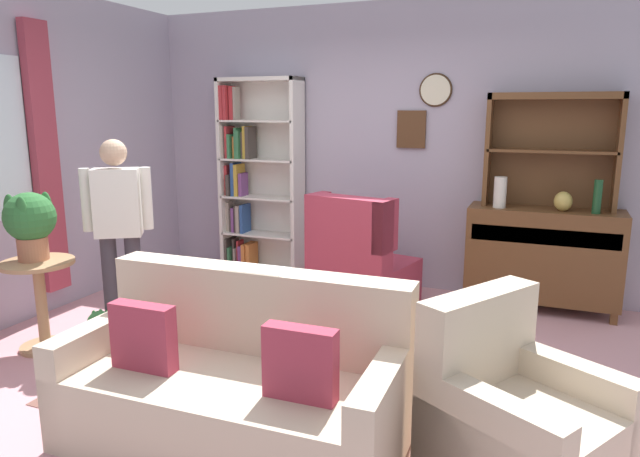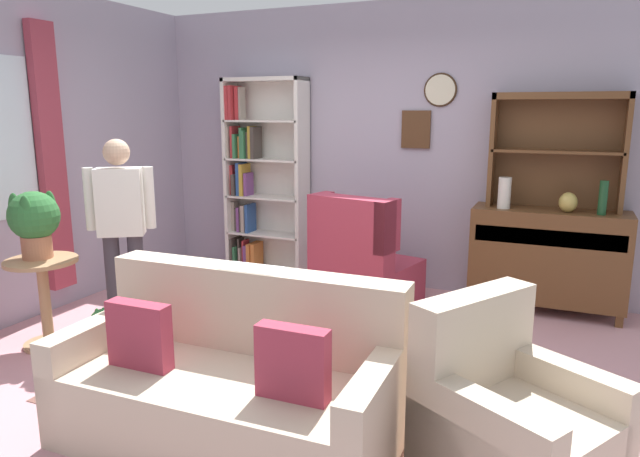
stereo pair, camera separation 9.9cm
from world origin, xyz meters
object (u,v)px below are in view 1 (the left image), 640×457
(bookshelf, at_px, (254,180))
(armchair_floral, at_px, (517,420))
(vase_tall, at_px, (500,192))
(potted_plant_small, at_px, (100,324))
(bottle_wine, at_px, (597,197))
(sideboard, at_px, (542,254))
(person_reading, at_px, (119,225))
(coffee_table, at_px, (333,337))
(vase_round, at_px, (563,201))
(couch_floral, at_px, (236,387))
(sideboard_hutch, at_px, (552,135))
(wingback_chair, at_px, (360,267))
(plant_stand, at_px, (41,295))
(book_stack, at_px, (344,329))
(potted_plant_large, at_px, (30,221))

(bookshelf, distance_m, armchair_floral, 4.03)
(vase_tall, bearing_deg, potted_plant_small, -143.29)
(vase_tall, relative_size, bottle_wine, 0.96)
(sideboard, height_order, person_reading, person_reading)
(sideboard, bearing_deg, armchair_floral, -90.96)
(vase_tall, height_order, armchair_floral, vase_tall)
(vase_tall, relative_size, coffee_table, 0.34)
(armchair_floral, xyz_separation_m, potted_plant_small, (-3.08, 0.50, -0.14))
(vase_round, bearing_deg, sideboard, 152.83)
(vase_tall, xyz_separation_m, person_reading, (-2.65, -1.84, -0.15))
(couch_floral, xyz_separation_m, armchair_floral, (1.42, 0.25, -0.02))
(sideboard_hutch, height_order, couch_floral, sideboard_hutch)
(vase_tall, relative_size, vase_round, 1.62)
(wingback_chair, distance_m, plant_stand, 2.60)
(armchair_floral, xyz_separation_m, plant_stand, (-3.39, 0.26, 0.13))
(vase_tall, xyz_separation_m, potted_plant_small, (-2.73, -2.04, -0.90))
(sideboard_hutch, bearing_deg, bookshelf, -179.50)
(sideboard, distance_m, vase_round, 0.52)
(bottle_wine, distance_m, plant_stand, 4.49)
(bottle_wine, xyz_separation_m, coffee_table, (-1.58, -2.04, -0.71))
(sideboard, distance_m, bottle_wine, 0.68)
(bottle_wine, distance_m, book_stack, 2.66)
(bottle_wine, xyz_separation_m, potted_plant_small, (-3.51, -2.03, -0.91))
(armchair_floral, bearing_deg, sideboard_hutch, 89.08)
(couch_floral, height_order, book_stack, couch_floral)
(bookshelf, bearing_deg, potted_plant_small, -94.58)
(couch_floral, relative_size, book_stack, 9.95)
(vase_tall, relative_size, couch_floral, 0.15)
(bottle_wine, xyz_separation_m, person_reading, (-3.43, -1.83, -0.16))
(bookshelf, bearing_deg, plant_stand, -101.46)
(sideboard_hutch, bearing_deg, coffee_table, -118.02)
(person_reading, bearing_deg, book_stack, -8.70)
(bottle_wine, height_order, armchair_floral, bottle_wine)
(armchair_floral, relative_size, book_stack, 5.77)
(coffee_table, bearing_deg, sideboard_hutch, 61.98)
(person_reading, bearing_deg, vase_round, 30.29)
(bottle_wine, bearing_deg, couch_floral, -123.73)
(sideboard, height_order, vase_tall, vase_tall)
(vase_round, distance_m, bottle_wine, 0.27)
(plant_stand, distance_m, potted_plant_large, 0.56)
(sideboard_hutch, xyz_separation_m, couch_floral, (-1.47, -2.98, -1.25))
(sideboard, relative_size, vase_tall, 4.73)
(plant_stand, bearing_deg, vase_tall, 36.69)
(sideboard, xyz_separation_m, coffee_table, (-1.19, -2.13, -0.16))
(couch_floral, bearing_deg, vase_round, 60.33)
(wingback_chair, bearing_deg, coffee_table, -77.89)
(potted_plant_large, xyz_separation_m, book_stack, (2.40, 0.12, -0.53))
(bottle_wine, bearing_deg, book_stack, -124.79)
(potted_plant_large, bearing_deg, potted_plant_small, 30.71)
(vase_round, height_order, person_reading, person_reading)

